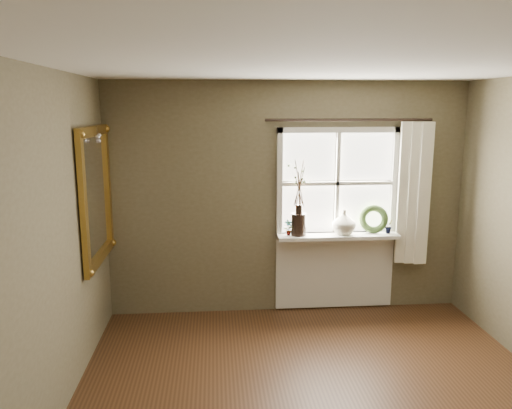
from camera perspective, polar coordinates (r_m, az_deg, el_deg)
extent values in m
plane|color=silver|center=(3.30, 9.90, 15.82)|extent=(4.50, 4.50, 0.00)
cube|color=brown|center=(5.64, 3.60, 0.67)|extent=(4.00, 0.10, 2.60)
cube|color=brown|center=(3.56, -25.03, -6.60)|extent=(0.10, 4.50, 2.60)
cube|color=silver|center=(5.75, 9.10, -3.41)|extent=(1.36, 0.06, 0.06)
cube|color=silver|center=(5.58, 9.47, 8.41)|extent=(1.36, 0.06, 0.06)
cube|color=silver|center=(5.51, 2.71, 2.35)|extent=(0.06, 0.06, 1.24)
cube|color=silver|center=(5.83, 15.50, 2.43)|extent=(0.06, 0.06, 1.24)
cube|color=silver|center=(5.64, 9.28, 2.40)|extent=(1.24, 0.05, 0.04)
cube|color=silver|center=(5.64, 9.28, 2.40)|extent=(0.04, 0.05, 1.12)
cube|color=white|center=(5.55, 6.05, 5.43)|extent=(0.59, 0.01, 0.53)
cube|color=white|center=(5.71, 12.50, 5.39)|extent=(0.59, 0.01, 0.53)
cube|color=white|center=(5.64, 5.92, -0.54)|extent=(0.59, 0.01, 0.53)
cube|color=white|center=(5.80, 12.25, -0.42)|extent=(0.59, 0.01, 0.53)
cube|color=silver|center=(5.66, 9.34, -3.57)|extent=(1.36, 0.26, 0.04)
cube|color=silver|center=(5.88, 8.95, -7.44)|extent=(1.36, 0.04, 0.88)
cylinder|color=black|center=(5.53, 4.89, -2.27)|extent=(0.20, 0.20, 0.25)
imported|color=beige|center=(5.63, 10.02, -1.99)|extent=(0.35, 0.35, 0.28)
torus|color=#314920|center=(5.77, 13.28, -1.96)|extent=(0.35, 0.24, 0.33)
imported|color=#314920|center=(5.52, 3.73, -2.64)|extent=(0.11, 0.09, 0.18)
imported|color=#314920|center=(5.80, 14.95, -2.43)|extent=(0.11, 0.10, 0.16)
cube|color=#EDE9CE|center=(5.83, 17.50, 1.18)|extent=(0.36, 0.12, 1.59)
cylinder|color=black|center=(5.55, 10.65, 9.49)|extent=(1.84, 0.03, 0.03)
cube|color=white|center=(5.09, -17.85, 1.01)|extent=(0.02, 0.93, 1.14)
cube|color=olive|center=(5.02, -18.16, 7.98)|extent=(0.05, 1.12, 0.10)
cube|color=olive|center=(5.23, -17.34, -5.68)|extent=(0.05, 1.12, 0.10)
cube|color=olive|center=(4.60, -19.13, -0.11)|extent=(0.05, 0.10, 1.14)
cube|color=olive|center=(5.58, -16.59, 1.93)|extent=(0.05, 0.10, 1.14)
sphere|color=silver|center=(4.98, -17.64, 7.39)|extent=(0.04, 0.04, 0.04)
sphere|color=silver|center=(5.01, -17.54, 6.96)|extent=(0.04, 0.04, 0.04)
sphere|color=silver|center=(5.04, -17.50, 7.55)|extent=(0.04, 0.04, 0.04)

